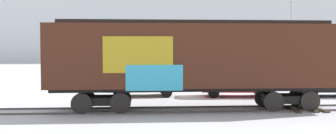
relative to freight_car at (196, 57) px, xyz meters
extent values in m
plane|color=silver|center=(-0.57, 0.00, -2.46)|extent=(260.00, 260.00, 0.00)
cube|color=#4C4742|center=(0.04, -0.72, -2.42)|extent=(59.92, 3.39, 0.08)
cube|color=#4C4742|center=(-0.04, 0.72, -2.42)|extent=(59.92, 3.39, 0.08)
cube|color=#423323|center=(5.75, 0.32, -2.42)|extent=(0.38, 2.51, 0.07)
cube|color=#423323|center=(5.25, 0.29, -2.42)|extent=(0.38, 2.51, 0.07)
cube|color=#423323|center=(4.46, 0.25, -2.42)|extent=(0.38, 2.51, 0.07)
cube|color=#472316|center=(0.00, 0.00, 0.09)|extent=(13.56, 3.59, 2.82)
cube|color=#2D2823|center=(0.00, 0.00, 1.61)|extent=(12.76, 1.10, 0.24)
cube|color=#B2931E|center=(-2.59, -1.59, 0.16)|extent=(2.95, 0.19, 1.55)
cube|color=#33A5CC|center=(-1.90, -1.55, -0.83)|extent=(2.43, 0.16, 1.10)
cube|color=black|center=(0.00, 0.00, -1.42)|extent=(13.22, 2.29, 0.20)
cube|color=black|center=(-4.30, -0.23, -1.95)|extent=(2.17, 1.40, 0.36)
cylinder|color=black|center=(-5.11, -1.00, -2.00)|extent=(0.93, 0.17, 0.92)
cylinder|color=black|center=(-5.19, 0.44, -2.00)|extent=(0.93, 0.17, 0.92)
cylinder|color=black|center=(-3.42, -0.91, -2.00)|extent=(0.93, 0.17, 0.92)
cylinder|color=black|center=(-3.50, 0.53, -2.00)|extent=(0.93, 0.17, 0.92)
cube|color=black|center=(4.31, 0.24, -1.95)|extent=(2.17, 1.40, 0.36)
cylinder|color=black|center=(3.50, -0.53, -2.00)|extent=(0.93, 0.17, 0.92)
cylinder|color=black|center=(3.43, 0.91, -2.00)|extent=(0.93, 0.17, 0.92)
cylinder|color=black|center=(5.20, -0.43, -2.00)|extent=(0.93, 0.17, 0.92)
cylinder|color=black|center=(5.12, 1.01, -2.00)|extent=(0.93, 0.17, 0.92)
cylinder|color=silver|center=(8.36, 11.51, 1.14)|extent=(0.12, 0.12, 7.19)
cube|color=silver|center=(-0.57, 76.21, 4.42)|extent=(136.46, 36.04, 13.77)
cube|color=#9E8966|center=(-2.76, 5.33, -1.78)|extent=(4.24, 2.23, 0.71)
cube|color=#2D333D|center=(-3.05, 5.30, -1.07)|extent=(2.29, 1.87, 0.73)
cylinder|color=black|center=(-1.45, 6.34, -2.14)|extent=(0.66, 0.28, 0.64)
cylinder|color=black|center=(-1.30, 4.56, -2.14)|extent=(0.66, 0.28, 0.64)
cylinder|color=black|center=(-4.22, 6.09, -2.14)|extent=(0.66, 0.28, 0.64)
cylinder|color=black|center=(-4.06, 4.32, -2.14)|extent=(0.66, 0.28, 0.64)
cube|color=#B21E1E|center=(2.90, 5.02, -1.75)|extent=(4.29, 1.92, 0.79)
cube|color=#2D333D|center=(2.79, 5.03, -1.07)|extent=(1.86, 1.63, 0.56)
cylinder|color=black|center=(4.37, 5.76, -2.14)|extent=(0.65, 0.25, 0.64)
cylinder|color=black|center=(4.29, 4.14, -2.14)|extent=(0.65, 0.25, 0.64)
cylinder|color=black|center=(1.51, 5.91, -2.14)|extent=(0.65, 0.25, 0.64)
cylinder|color=black|center=(1.43, 4.29, -2.14)|extent=(0.65, 0.25, 0.64)
cube|color=black|center=(8.54, 5.05, -1.76)|extent=(4.12, 2.02, 0.76)
cube|color=#2D333D|center=(8.31, 5.06, -1.05)|extent=(1.94, 1.76, 0.66)
cylinder|color=black|center=(7.20, 5.99, -2.14)|extent=(0.65, 0.24, 0.64)
cylinder|color=black|center=(7.13, 4.21, -2.14)|extent=(0.65, 0.24, 0.64)
camera|label=1|loc=(-1.62, -17.78, 0.42)|focal=41.09mm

